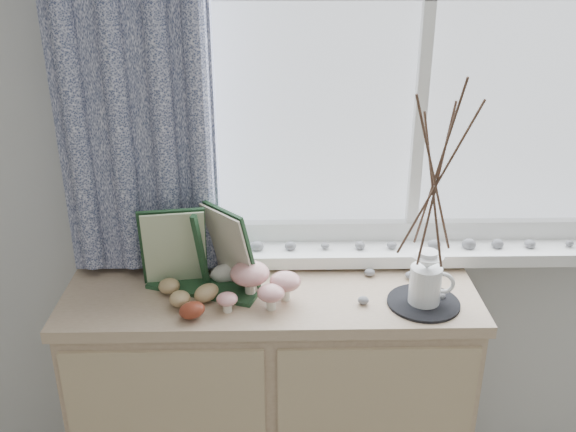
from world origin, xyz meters
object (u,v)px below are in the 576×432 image
(botanical_book, at_px, (200,254))
(toadstool_cluster, at_px, (260,282))
(twig_pitcher, at_px, (436,176))
(sideboard, at_px, (272,403))

(botanical_book, height_order, toadstool_cluster, botanical_book)
(twig_pitcher, bearing_deg, botanical_book, -168.29)
(sideboard, xyz_separation_m, twig_pitcher, (0.43, -0.10, 0.81))
(botanical_book, xyz_separation_m, toadstool_cluster, (0.17, -0.03, -0.07))
(botanical_book, bearing_deg, toadstool_cluster, 9.52)
(sideboard, relative_size, toadstool_cluster, 5.13)
(sideboard, distance_m, toadstool_cluster, 0.49)
(toadstool_cluster, xyz_separation_m, twig_pitcher, (0.46, -0.03, 0.32))
(botanical_book, bearing_deg, sideboard, 30.74)
(sideboard, distance_m, botanical_book, 0.59)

